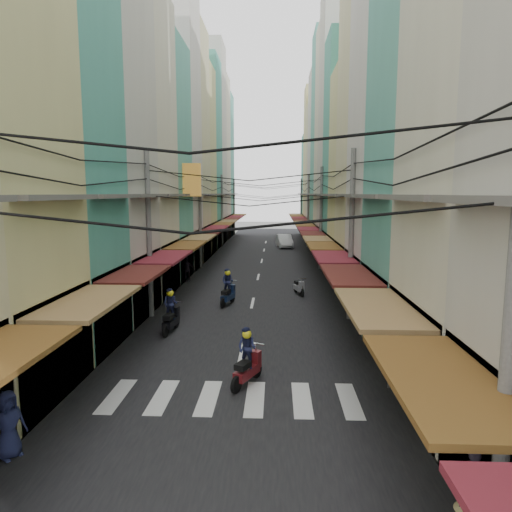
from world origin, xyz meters
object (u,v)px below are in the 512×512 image
(white_car, at_px, (284,247))
(bicycle, at_px, (403,320))
(traffic_sign, at_px, (390,326))
(market_umbrella, at_px, (426,299))

(white_car, distance_m, bicycle, 30.12)
(white_car, relative_size, traffic_sign, 1.84)
(traffic_sign, bearing_deg, bicycle, 71.83)
(market_umbrella, bearing_deg, traffic_sign, -120.56)
(white_car, xyz_separation_m, market_umbrella, (4.96, -33.73, 2.00))
(bicycle, height_order, market_umbrella, market_umbrella)
(white_car, bearing_deg, market_umbrella, -87.38)
(white_car, relative_size, bicycle, 3.35)
(bicycle, xyz_separation_m, traffic_sign, (-2.63, -8.03, 2.01))
(white_car, xyz_separation_m, traffic_sign, (2.63, -37.68, 2.01))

